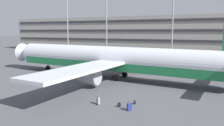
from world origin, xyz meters
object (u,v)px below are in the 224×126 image
at_px(suitcase_orange, 98,101).
at_px(backpack_red, 135,102).
at_px(suitcase_black, 129,107).
at_px(backpack_navy, 119,105).
at_px(airliner, 114,60).

xyz_separation_m(suitcase_orange, backpack_red, (3.34, 1.66, -0.18)).
bearing_deg(suitcase_orange, suitcase_black, -5.38).
bearing_deg(backpack_navy, suitcase_black, -22.54).
bearing_deg(backpack_red, suitcase_black, -86.18).
distance_m(airliner, suitcase_black, 14.82).
height_order(airliner, suitcase_orange, airliner).
xyz_separation_m(airliner, backpack_navy, (6.04, -12.13, -2.74)).
xyz_separation_m(backpack_navy, backpack_red, (1.11, 1.48, -0.02)).
bearing_deg(backpack_navy, suitcase_orange, -175.19).
bearing_deg(suitcase_orange, backpack_red, 26.48).
relative_size(suitcase_orange, suitcase_black, 1.01).
bearing_deg(suitcase_black, suitcase_orange, 174.62).
xyz_separation_m(suitcase_black, backpack_navy, (-1.24, 0.52, -0.15)).
relative_size(suitcase_orange, backpack_red, 1.81).
relative_size(backpack_navy, backpack_red, 1.10).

